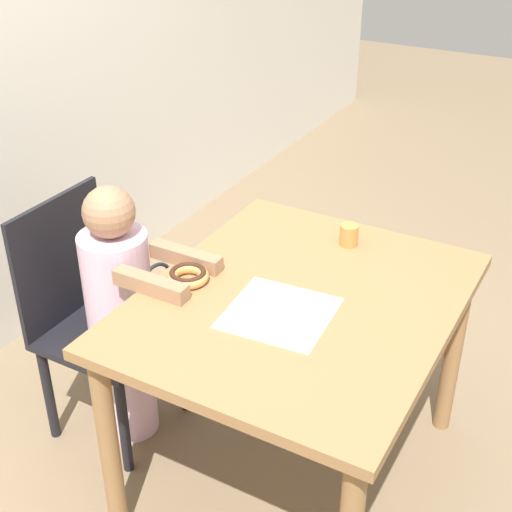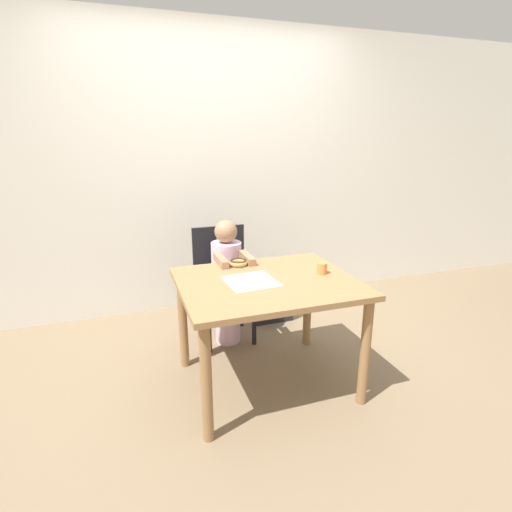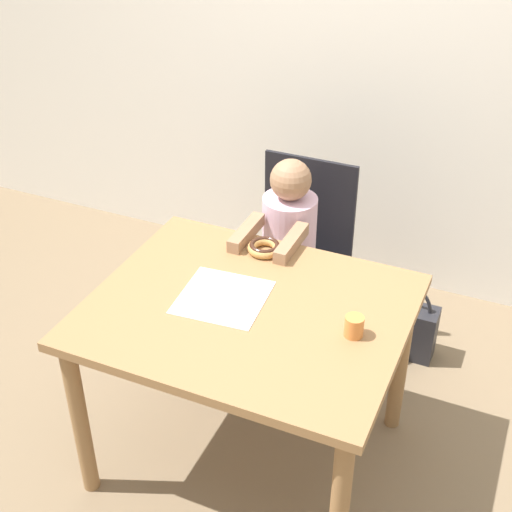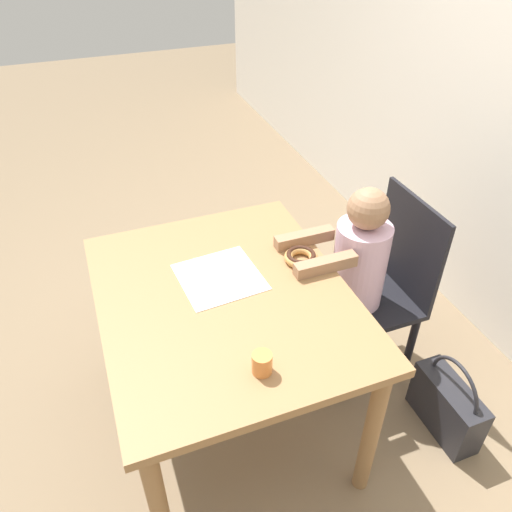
{
  "view_description": "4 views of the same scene",
  "coord_description": "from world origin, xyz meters",
  "px_view_note": "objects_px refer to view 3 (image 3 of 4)",
  "views": [
    {
      "loc": [
        -1.61,
        -0.75,
        1.89
      ],
      "look_at": [
        -0.03,
        0.13,
        0.84
      ],
      "focal_mm": 50.0,
      "sensor_mm": 36.0,
      "label": 1
    },
    {
      "loc": [
        -0.81,
        -2.14,
        1.57
      ],
      "look_at": [
        -0.03,
        0.13,
        0.84
      ],
      "focal_mm": 28.0,
      "sensor_mm": 36.0,
      "label": 2
    },
    {
      "loc": [
        0.8,
        -1.76,
        2.18
      ],
      "look_at": [
        -0.03,
        0.13,
        0.84
      ],
      "focal_mm": 50.0,
      "sensor_mm": 36.0,
      "label": 3
    },
    {
      "loc": [
        1.3,
        -0.37,
        1.91
      ],
      "look_at": [
        -0.03,
        0.13,
        0.84
      ],
      "focal_mm": 35.0,
      "sensor_mm": 36.0,
      "label": 4
    }
  ],
  "objects_px": {
    "chair": "(298,257)",
    "cup": "(354,327)",
    "handbag": "(398,326)",
    "child_figure": "(288,263)",
    "donut": "(264,247)"
  },
  "relations": [
    {
      "from": "handbag",
      "to": "cup",
      "type": "bearing_deg",
      "value": -89.88
    },
    {
      "from": "donut",
      "to": "cup",
      "type": "distance_m",
      "value": 0.57
    },
    {
      "from": "chair",
      "to": "child_figure",
      "type": "bearing_deg",
      "value": -90.0
    },
    {
      "from": "chair",
      "to": "cup",
      "type": "xyz_separation_m",
      "value": [
        0.47,
        -0.75,
        0.3
      ]
    },
    {
      "from": "cup",
      "to": "donut",
      "type": "bearing_deg",
      "value": 142.92
    },
    {
      "from": "chair",
      "to": "child_figure",
      "type": "relative_size",
      "value": 0.9
    },
    {
      "from": "child_figure",
      "to": "handbag",
      "type": "xyz_separation_m",
      "value": [
        0.46,
        0.23,
        -0.36
      ]
    },
    {
      "from": "child_figure",
      "to": "cup",
      "type": "bearing_deg",
      "value": -53.19
    },
    {
      "from": "child_figure",
      "to": "donut",
      "type": "bearing_deg",
      "value": -88.27
    },
    {
      "from": "chair",
      "to": "donut",
      "type": "distance_m",
      "value": 0.49
    },
    {
      "from": "chair",
      "to": "cup",
      "type": "distance_m",
      "value": 0.93
    },
    {
      "from": "child_figure",
      "to": "handbag",
      "type": "height_order",
      "value": "child_figure"
    },
    {
      "from": "donut",
      "to": "cup",
      "type": "relative_size",
      "value": 1.8
    },
    {
      "from": "chair",
      "to": "donut",
      "type": "bearing_deg",
      "value": -88.81
    },
    {
      "from": "child_figure",
      "to": "cup",
      "type": "relative_size",
      "value": 13.49
    }
  ]
}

